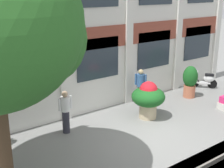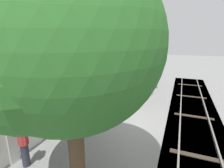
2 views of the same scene
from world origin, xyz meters
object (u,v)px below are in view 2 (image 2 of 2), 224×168
Objects in this scene: potted_plant_fluted_column at (152,79)px; resident_by_doorway at (24,144)px; broadleaf_tree at (71,50)px; resident_near_plants at (104,91)px; resident_watching_tracks at (77,116)px; potted_plant_square_trough at (149,92)px; scooter_near_curb at (125,83)px; scooter_second_parked at (150,80)px; potted_plant_stone_basin at (117,97)px; potted_plant_ribbed_drum at (124,84)px.

resident_by_doorway is at bearing 167.30° from potted_plant_fluted_column.
potted_plant_fluted_column is (11.67, -0.22, -3.29)m from broadleaf_tree.
resident_watching_tracks is at bearing -30.56° from resident_near_plants.
resident_watching_tracks is 4.03m from resident_near_plants.
resident_near_plants reaches higher than potted_plant_square_trough.
resident_by_doorway reaches higher than scooter_near_curb.
potted_plant_fluted_column reaches higher than scooter_second_parked.
broadleaf_tree is 10.37m from potted_plant_square_trough.
resident_watching_tracks reaches higher than potted_plant_stone_basin.
broadleaf_tree is 4.71× the size of scooter_second_parked.
resident_by_doorway reaches higher than resident_watching_tracks.
potted_plant_stone_basin is at bearing 62.91° from scooter_near_curb.
resident_near_plants is at bearing 98.82° from resident_watching_tracks.
broadleaf_tree is at bearing 178.90° from potted_plant_fluted_column.
scooter_second_parked reaches higher than potted_plant_square_trough.
resident_near_plants reaches higher than potted_plant_fluted_column.
resident_watching_tracks is (2.84, 1.85, -3.28)m from broadleaf_tree.
potted_plant_stone_basin is (6.13, 1.05, -3.26)m from broadleaf_tree.
resident_by_doorway is 1.02× the size of resident_watching_tracks.
potted_plant_fluted_column is at bearing -12.94° from potted_plant_stone_basin.
potted_plant_stone_basin is 1.44m from resident_near_plants.
resident_watching_tracks is 0.96× the size of resident_near_plants.
resident_by_doorway reaches higher than potted_plant_stone_basin.
potted_plant_ribbed_drum is 6.60m from resident_watching_tracks.
potted_plant_fluted_column is at bearing 2.65° from potted_plant_square_trough.
resident_near_plants is (-2.59, 0.63, 0.06)m from potted_plant_ribbed_drum.
potted_plant_fluted_column is 9.07m from resident_watching_tracks.
resident_watching_tracks reaches higher than scooter_second_parked.
resident_near_plants is at bearing 22.91° from resident_by_doorway.
resident_near_plants is (6.84, 2.30, -3.24)m from broadleaf_tree.
potted_plant_square_trough is 3.80m from potted_plant_stone_basin.
scooter_near_curb is (11.22, 2.11, -3.69)m from broadleaf_tree.
potted_plant_square_trough is 0.58× the size of resident_by_doorway.
resident_by_doorway reaches higher than scooter_second_parked.
potted_plant_ribbed_drum is at bearing 10.48° from potted_plant_stone_basin.
potted_plant_stone_basin is at bearing 78.78° from resident_watching_tracks.
scooter_near_curb is 8.40m from resident_watching_tracks.
potted_plant_ribbed_drum is 3.37m from potted_plant_stone_basin.
resident_by_doorway is 0.98× the size of resident_near_plants.
broadleaf_tree is 6.72× the size of potted_plant_square_trough.
potted_plant_square_trough is at bearing -21.40° from potted_plant_stone_basin.
potted_plant_stone_basin reaches higher than scooter_near_curb.
potted_plant_square_trough is 0.83× the size of scooter_near_curb.
scooter_second_parked is (7.13, -0.82, -0.43)m from potted_plant_stone_basin.
resident_near_plants is at bearing 136.70° from potted_plant_square_trough.
broadleaf_tree is 5.59× the size of scooter_near_curb.
potted_plant_square_trough is 2.13m from potted_plant_fluted_column.
potted_plant_fluted_column is (5.55, -1.27, -0.03)m from potted_plant_stone_basin.
potted_plant_stone_basin is (-3.31, -0.61, 0.04)m from potted_plant_ribbed_drum.
potted_plant_fluted_column is (2.05, 0.10, 0.56)m from potted_plant_square_trough.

